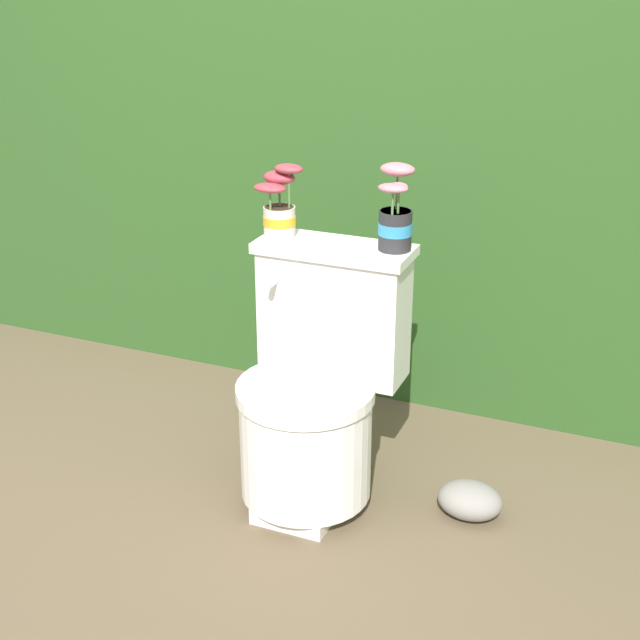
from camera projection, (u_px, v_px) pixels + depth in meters
ground_plane at (281, 495)px, 2.74m from camera, size 12.00×12.00×0.00m
hedge_backdrop at (406, 166)px, 3.43m from camera, size 4.24×0.90×1.53m
toilet at (316, 395)px, 2.63m from camera, size 0.46×0.51×0.76m
potted_plant_left at (279, 206)px, 2.61m from camera, size 0.14×0.12×0.22m
potted_plant_midleft at (395, 217)px, 2.50m from camera, size 0.10×0.12×0.25m
garden_stone at (470, 500)px, 2.62m from camera, size 0.19×0.15×0.11m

